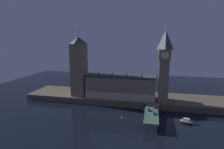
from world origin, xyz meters
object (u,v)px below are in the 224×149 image
(car_southbound_trail, at_px, (155,107))
(car_southbound_lead, at_px, (155,114))
(pedestrian_near_rail, at_px, (145,114))
(pedestrian_mid_walk, at_px, (158,112))
(street_lamp_mid, at_px, (158,107))
(victoria_tower, at_px, (79,67))
(car_northbound_lead, at_px, (149,110))
(clock_tower, at_px, (164,64))
(boat_downstream, at_px, (186,122))
(street_lamp_near, at_px, (144,113))

(car_southbound_trail, bearing_deg, car_southbound_lead, -90.00)
(pedestrian_near_rail, bearing_deg, car_southbound_lead, 21.10)
(pedestrian_mid_walk, bearing_deg, street_lamp_mid, 70.88)
(pedestrian_mid_walk, relative_size, street_lamp_mid, 0.25)
(victoria_tower, bearing_deg, car_northbound_lead, -22.70)
(clock_tower, distance_m, boat_downstream, 55.40)
(victoria_tower, height_order, street_lamp_near, victoria_tower)
(boat_downstream, bearing_deg, car_southbound_trail, 157.41)
(car_southbound_trail, distance_m, boat_downstream, 27.67)
(boat_downstream, bearing_deg, street_lamp_near, -156.68)
(car_southbound_lead, relative_size, street_lamp_near, 0.55)
(victoria_tower, distance_m, car_southbound_lead, 93.69)
(victoria_tower, xyz_separation_m, pedestrian_near_rail, (72.58, -41.35, -29.69))
(car_northbound_lead, xyz_separation_m, boat_downstream, (29.84, -3.06, -6.19))
(clock_tower, distance_m, car_northbound_lead, 47.30)
(car_southbound_lead, height_order, boat_downstream, car_southbound_lead)
(victoria_tower, distance_m, car_northbound_lead, 86.68)
(car_southbound_lead, bearing_deg, car_northbound_lead, 124.76)
(car_northbound_lead, xyz_separation_m, car_southbound_trail, (4.93, 7.30, -0.01))
(victoria_tower, xyz_separation_m, car_southbound_trail, (79.98, -24.09, -29.94))
(pedestrian_mid_walk, bearing_deg, clock_tower, 81.71)
(car_northbound_lead, bearing_deg, car_southbound_trail, 55.98)
(victoria_tower, bearing_deg, street_lamp_near, -33.92)
(street_lamp_near, bearing_deg, pedestrian_near_rail, 86.82)
(clock_tower, relative_size, street_lamp_near, 9.63)
(clock_tower, relative_size, boat_downstream, 6.17)
(clock_tower, relative_size, street_lamp_mid, 9.60)
(pedestrian_mid_walk, relative_size, boat_downstream, 0.16)
(clock_tower, distance_m, pedestrian_near_rail, 54.37)
(victoria_tower, distance_m, street_lamp_near, 90.83)
(pedestrian_near_rail, relative_size, boat_downstream, 0.16)
(car_southbound_lead, relative_size, car_southbound_trail, 1.02)
(pedestrian_near_rail, bearing_deg, car_southbound_trail, 66.81)
(clock_tower, height_order, boat_downstream, clock_tower)
(clock_tower, height_order, car_southbound_trail, clock_tower)
(car_southbound_lead, bearing_deg, clock_tower, 78.68)
(street_lamp_near, bearing_deg, clock_tower, 71.93)
(car_southbound_lead, height_order, street_lamp_near, street_lamp_near)
(car_northbound_lead, height_order, street_lamp_near, street_lamp_near)
(victoria_tower, relative_size, car_northbound_lead, 14.95)
(victoria_tower, relative_size, boat_downstream, 6.04)
(street_lamp_mid, bearing_deg, car_southbound_lead, -121.55)
(victoria_tower, relative_size, street_lamp_near, 9.43)
(pedestrian_near_rail, height_order, pedestrian_mid_walk, pedestrian_near_rail)
(car_northbound_lead, relative_size, pedestrian_mid_walk, 2.54)
(street_lamp_near, height_order, street_lamp_mid, street_lamp_mid)
(pedestrian_near_rail, height_order, street_lamp_mid, street_lamp_mid)
(street_lamp_mid, bearing_deg, car_southbound_trail, 106.39)
(pedestrian_mid_walk, bearing_deg, victoria_tower, 157.01)
(street_lamp_mid, bearing_deg, pedestrian_mid_walk, -109.12)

